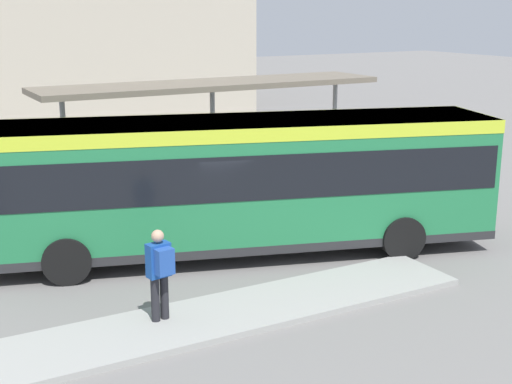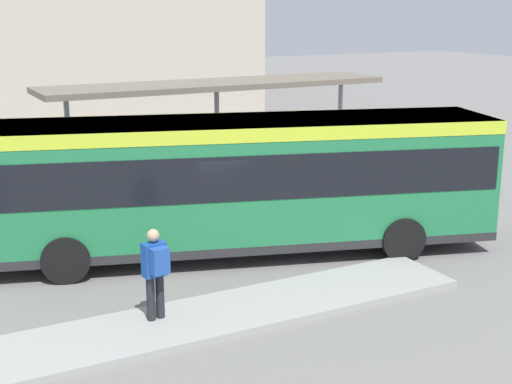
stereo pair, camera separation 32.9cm
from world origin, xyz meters
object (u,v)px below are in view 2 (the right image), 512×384
(bicycle_white, at_px, (445,185))
(bicycle_black, at_px, (409,173))
(pedestrian_waiting, at_px, (156,269))
(bicycle_yellow, at_px, (465,191))
(city_bus, at_px, (233,177))
(bicycle_red, at_px, (428,178))

(bicycle_white, xyz_separation_m, bicycle_black, (0.04, 1.71, 0.02))
(pedestrian_waiting, bearing_deg, bicycle_black, -68.64)
(bicycle_white, bearing_deg, bicycle_yellow, 179.01)
(city_bus, bearing_deg, pedestrian_waiting, -118.62)
(bicycle_yellow, bearing_deg, bicycle_black, -171.07)
(bicycle_red, bearing_deg, bicycle_black, 173.99)
(pedestrian_waiting, relative_size, bicycle_yellow, 1.05)
(city_bus, xyz_separation_m, pedestrian_waiting, (-2.96, -2.87, -0.75))
(bicycle_yellow, height_order, bicycle_white, bicycle_white)
(bicycle_yellow, bearing_deg, pedestrian_waiting, -62.04)
(bicycle_white, bearing_deg, bicycle_black, -3.84)
(city_bus, bearing_deg, bicycle_white, 29.00)
(bicycle_black, bearing_deg, bicycle_white, 175.42)
(bicycle_black, bearing_deg, pedestrian_waiting, 116.47)
(pedestrian_waiting, xyz_separation_m, bicycle_red, (11.06, 5.39, -0.71))
(pedestrian_waiting, bearing_deg, bicycle_red, -72.22)
(city_bus, xyz_separation_m, bicycle_red, (8.09, 2.52, -1.46))
(pedestrian_waiting, bearing_deg, bicycle_yellow, -79.72)
(bicycle_yellow, bearing_deg, bicycle_red, -172.73)
(city_bus, relative_size, bicycle_black, 6.99)
(pedestrian_waiting, relative_size, bicycle_white, 1.04)
(city_bus, xyz_separation_m, bicycle_yellow, (8.03, 0.81, -1.49))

